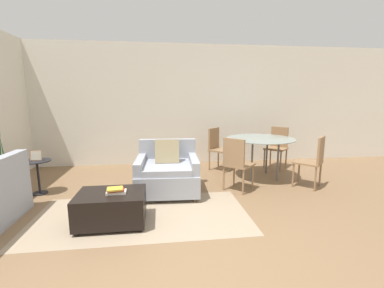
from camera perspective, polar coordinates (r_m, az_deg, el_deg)
The scene contains 15 objects.
ground_plane at distance 2.72m, azimuth -3.42°, elevation -24.16°, with size 20.00×20.00×0.00m, color brown.
wall_back at distance 6.04m, azimuth -6.09°, elevation 8.59°, with size 12.00×0.06×2.75m.
area_rug at distance 3.59m, azimuth -10.90°, elevation -15.26°, with size 2.79×1.42×0.01m.
armchair at distance 4.24m, azimuth -5.48°, elevation -6.34°, with size 1.02×0.99×0.87m.
ottoman at distance 3.39m, azimuth -17.46°, elevation -13.17°, with size 0.81×0.59×0.40m.
book_stack at distance 3.28m, azimuth -16.57°, elevation -9.91°, with size 0.24×0.17×0.07m.
tv_remote_primary at distance 3.39m, azimuth -15.91°, elevation -9.73°, with size 0.12×0.15×0.01m.
potted_plant at distance 5.11m, azimuth -36.67°, elevation -6.31°, with size 0.36×0.36×1.23m.
side_table at distance 4.82m, azimuth -31.07°, elevation -5.07°, with size 0.42×0.42×0.55m.
picture_frame at distance 4.76m, azimuth -31.34°, elevation -2.20°, with size 0.18×0.07×0.16m.
dining_table at distance 5.11m, azimuth 14.98°, elevation 0.49°, with size 1.29×1.29×0.78m.
dining_chair_near_left at distance 4.29m, azimuth 9.84°, elevation -3.71°, with size 0.59×0.59×0.90m.
dining_chair_near_right at distance 4.86m, azimuth 25.41°, elevation -2.90°, with size 0.59×0.59×0.90m.
dining_chair_far_left at distance 5.58m, azimuth 5.73°, elevation -0.40°, with size 0.59×0.59×0.90m.
dining_chair_far_right at distance 6.03m, azimuth 18.46°, elevation -0.08°, with size 0.59×0.59×0.90m.
Camera 1 is at (-0.14, -2.24, 1.53)m, focal length 24.00 mm.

